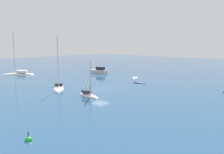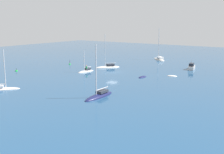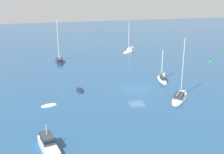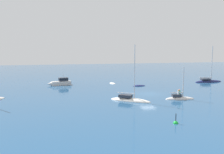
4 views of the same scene
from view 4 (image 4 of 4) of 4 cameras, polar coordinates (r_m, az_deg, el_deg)
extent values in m
plane|color=navy|center=(44.24, 8.39, -3.88)|extent=(163.22, 163.22, 0.00)
ellipsoid|color=silver|center=(38.16, 4.25, -5.55)|extent=(5.35, 6.23, 0.97)
cube|color=#2D333D|center=(38.29, 3.16, -4.41)|extent=(2.15, 2.29, 0.45)
cylinder|color=silver|center=(37.23, 5.26, 1.24)|extent=(0.13, 0.13, 8.15)
cylinder|color=silver|center=(38.21, 3.12, -3.71)|extent=(1.87, 2.39, 0.10)
ellipsoid|color=#191E4C|center=(52.86, 6.27, -2.10)|extent=(1.17, 2.78, 0.50)
ellipsoid|color=silver|center=(56.15, 0.11, -1.53)|extent=(2.39, 1.56, 0.44)
cube|color=silver|center=(54.98, -11.70, -1.41)|extent=(2.22, 4.38, 0.85)
cone|color=silver|center=(54.43, -14.32, -1.56)|extent=(1.06, 1.21, 0.85)
cube|color=#2D333D|center=(54.99, -11.24, -0.54)|extent=(1.47, 2.14, 0.78)
cube|color=black|center=(54.99, -11.24, -0.50)|extent=(1.52, 2.19, 0.24)
cylinder|color=silver|center=(54.88, -11.26, 0.42)|extent=(0.08, 0.08, 1.07)
ellipsoid|color=silver|center=(40.72, 15.46, -4.99)|extent=(1.92, 4.83, 0.86)
cube|color=#2D333D|center=(40.41, 14.74, -4.14)|extent=(1.06, 1.52, 0.41)
cylinder|color=silver|center=(40.42, 16.22, -1.09)|extent=(0.16, 0.16, 4.72)
cylinder|color=silver|center=(40.32, 14.73, -3.51)|extent=(0.45, 2.11, 0.13)
cylinder|color=white|center=(40.26, 15.12, -3.83)|extent=(0.32, 0.32, 0.91)
sphere|color=tan|center=(40.16, 15.14, -3.02)|extent=(0.24, 0.24, 0.24)
cylinder|color=#19994C|center=(40.77, 15.36, -3.71)|extent=(0.32, 0.32, 0.90)
sphere|color=#D2746B|center=(40.67, 15.38, -2.92)|extent=(0.24, 0.24, 0.24)
ellipsoid|color=#191E4C|center=(62.91, 21.45, -1.10)|extent=(1.79, 7.04, 1.05)
cube|color=#2D333D|center=(62.34, 20.86, -0.48)|extent=(1.19, 2.13, 0.40)
cylinder|color=silver|center=(62.90, 22.15, 2.99)|extent=(0.18, 0.18, 7.95)
cylinder|color=silver|center=(62.27, 20.85, -0.07)|extent=(0.22, 3.15, 0.15)
sphere|color=green|center=(27.95, 14.55, -10.39)|extent=(0.55, 0.55, 0.55)
cylinder|color=black|center=(27.75, 14.60, -9.03)|extent=(0.08, 0.08, 0.83)
camera|label=1|loc=(47.85, 64.50, 2.73)|focal=42.14mm
camera|label=2|loc=(105.22, 29.33, 8.02)|focal=45.58mm
camera|label=3|loc=(60.14, -38.61, 13.00)|focal=47.04mm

